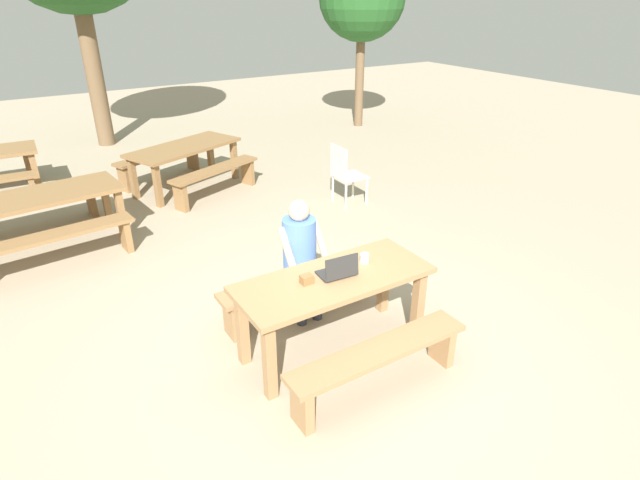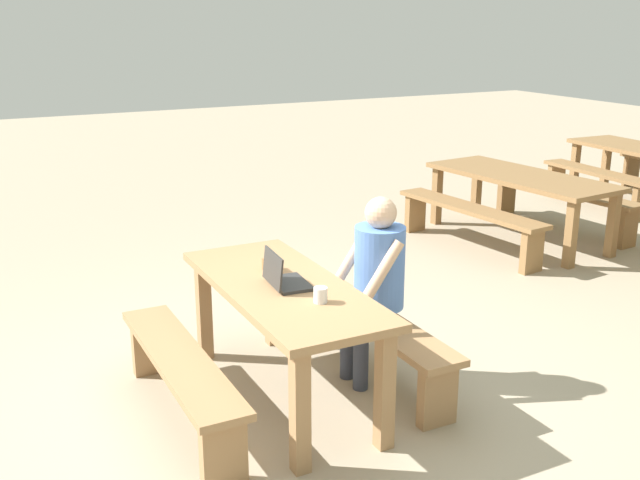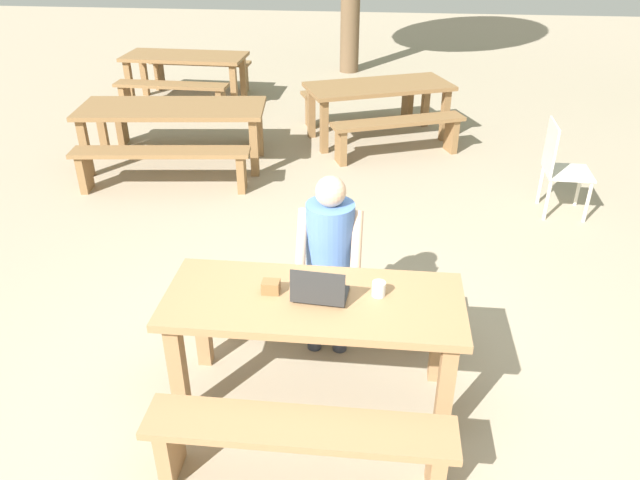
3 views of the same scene
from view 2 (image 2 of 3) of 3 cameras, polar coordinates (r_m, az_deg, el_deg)
The scene contains 13 objects.
ground_plane at distance 4.91m, azimuth -2.72°, elevation -11.82°, with size 30.00×30.00×0.00m, color tan.
picnic_table_front at distance 4.64m, azimuth -2.83°, elevation -4.85°, with size 1.77×0.72×0.77m.
bench_near at distance 4.56m, azimuth -10.57°, elevation -9.90°, with size 1.64×0.30×0.43m.
bench_far at distance 5.05m, azimuth 4.21°, elevation -6.92°, with size 1.64×0.30×0.43m.
laptop at distance 4.54m, azimuth -2.81°, elevation -2.87°, with size 0.33×0.25×0.22m.
small_pouch at distance 4.82m, azimuth -3.76°, elevation -1.92°, with size 0.10×0.08×0.08m.
coffee_mug at distance 4.29m, azimuth 0.04°, elevation -4.21°, with size 0.08×0.08×0.09m.
person_seated at distance 4.85m, azimuth 4.22°, elevation -2.70°, with size 0.44×0.42×1.25m.
picnic_table_mid at distance 8.30m, azimuth 15.03°, elevation 4.22°, with size 2.19×1.05×0.72m.
bench_mid_south at distance 7.85m, azimuth 11.31°, elevation 1.73°, with size 1.92×0.50×0.47m.
bench_mid_north at distance 8.90m, azimuth 18.05°, elevation 3.01°, with size 1.92×0.50×0.47m.
picnic_table_distant at distance 10.50m, azimuth 23.17°, elevation 5.95°, with size 1.85×0.83×0.73m.
bench_distant_south at distance 10.05m, azimuth 20.35°, elevation 4.29°, with size 1.65×0.35×0.48m.
Camera 2 is at (3.94, -1.75, 2.35)m, focal length 41.99 mm.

